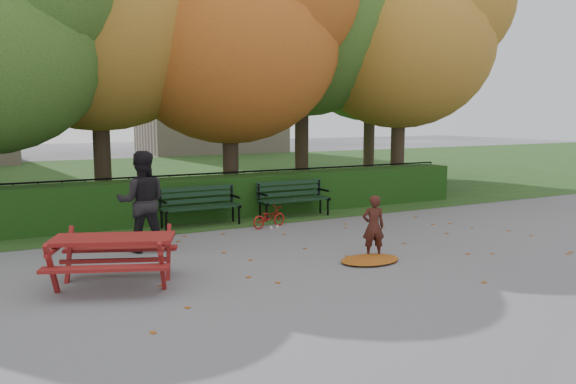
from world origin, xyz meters
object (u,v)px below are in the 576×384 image
tree_g (382,40)px  adult (142,201)px  picnic_table (113,248)px  bicycle (269,217)px  tree_d (317,2)px  bench_left (199,203)px  child (373,226)px  bench_right (293,196)px  tree_c (244,27)px  tree_e (414,31)px

tree_g → adult: 14.51m
picnic_table → bicycle: 4.83m
tree_d → bicycle: tree_d is taller
picnic_table → bicycle: size_ratio=2.36×
bench_left → picnic_table: size_ratio=0.85×
child → bicycle: (-0.45, 3.24, -0.32)m
tree_g → bench_right: tree_g is taller
tree_c → adult: size_ratio=4.33×
bench_right → bicycle: 1.48m
child → tree_e: bearing=-114.4°
bicycle → bench_left: bearing=40.3°
tree_e → child: bearing=-134.3°
picnic_table → tree_e: bearing=51.3°
picnic_table → child: 4.38m
adult → bicycle: size_ratio=2.07×
tree_g → bench_right: (-7.23, -6.06, -4.85)m
tree_d → bicycle: (-3.89, -4.46, -5.75)m
tree_e → bench_right: tree_e is taller
tree_g → child: tree_g is taller
bench_left → picnic_table: 4.57m
tree_d → bench_left: (-5.18, -3.53, -5.46)m
tree_d → adult: (-6.89, -5.33, -5.06)m
child → tree_g: bearing=-107.8°
tree_c → bench_right: 4.87m
tree_c → picnic_table: (-4.75, -6.01, -4.25)m
tree_c → bicycle: bearing=-104.8°
tree_g → bench_left: tree_g is taller
bench_left → bench_right: (2.40, 0.00, 0.00)m
bicycle → adult: bearing=92.4°
tree_e → adult: 11.10m
tree_e → tree_g: size_ratio=0.95×
tree_c → tree_g: 8.43m
tree_e → tree_g: tree_g is taller
picnic_table → tree_d: bearing=65.2°
tree_c → tree_d: tree_d is taller
bench_left → picnic_table: bench_left is taller
bench_left → bench_right: size_ratio=1.00×
tree_d → picnic_table: (-7.79, -7.28, -5.41)m
tree_c → adult: tree_c is taller
tree_d → bicycle: bearing=-131.1°
bench_right → picnic_table: size_ratio=0.85×
bench_right → bicycle: bearing=-139.9°
child → bicycle: child is taller
tree_c → picnic_table: size_ratio=3.79×
picnic_table → bench_right: bearing=58.9°
tree_e → picnic_table: bearing=-150.9°
adult → bicycle: adult is taller
picnic_table → adult: 2.17m
tree_g → adult: size_ratio=4.62×
tree_e → bicycle: (-6.53, -3.00, -4.85)m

